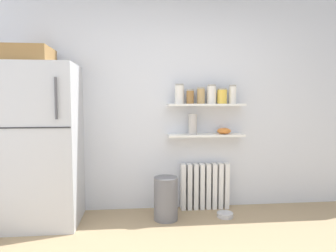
{
  "coord_description": "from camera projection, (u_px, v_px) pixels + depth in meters",
  "views": [
    {
      "loc": [
        -0.52,
        -1.67,
        1.31
      ],
      "look_at": [
        -0.18,
        1.6,
        1.05
      ],
      "focal_mm": 32.47,
      "sensor_mm": 36.0,
      "label": 1
    }
  ],
  "objects": [
    {
      "name": "radiator",
      "position": [
        205.0,
        186.0,
        3.72
      ],
      "size": [
        0.59,
        0.12,
        0.56
      ],
      "color": "white",
      "rests_on": "ground_plane"
    },
    {
      "name": "refrigerator",
      "position": [
        43.0,
        141.0,
        3.23
      ],
      "size": [
        0.74,
        0.7,
        1.88
      ],
      "color": "#B7BABF",
      "rests_on": "ground_plane"
    },
    {
      "name": "trash_bin",
      "position": [
        166.0,
        198.0,
        3.37
      ],
      "size": [
        0.27,
        0.27,
        0.48
      ],
      "primitive_type": "cylinder",
      "color": "slate",
      "rests_on": "ground_plane"
    },
    {
      "name": "storage_jar_3",
      "position": [
        212.0,
        94.0,
        3.61
      ],
      "size": [
        0.11,
        0.11,
        0.23
      ],
      "color": "silver",
      "rests_on": "wall_shelf_upper"
    },
    {
      "name": "vase",
      "position": [
        193.0,
        124.0,
        3.62
      ],
      "size": [
        0.1,
        0.1,
        0.25
      ],
      "primitive_type": "cylinder",
      "color": "#B2ADA8",
      "rests_on": "wall_shelf_lower"
    },
    {
      "name": "wall_shelf_lower",
      "position": [
        206.0,
        135.0,
        3.64
      ],
      "size": [
        0.91,
        0.22,
        0.02
      ],
      "primitive_type": "cube",
      "color": "white"
    },
    {
      "name": "storage_jar_4",
      "position": [
        222.0,
        96.0,
        3.62
      ],
      "size": [
        0.12,
        0.12,
        0.19
      ],
      "color": "yellow",
      "rests_on": "wall_shelf_upper"
    },
    {
      "name": "shelf_bowl",
      "position": [
        224.0,
        131.0,
        3.66
      ],
      "size": [
        0.17,
        0.17,
        0.07
      ],
      "primitive_type": "ellipsoid",
      "color": "orange",
      "rests_on": "wall_shelf_lower"
    },
    {
      "name": "storage_jar_5",
      "position": [
        233.0,
        94.0,
        3.64
      ],
      "size": [
        0.09,
        0.09,
        0.22
      ],
      "color": "silver",
      "rests_on": "wall_shelf_upper"
    },
    {
      "name": "storage_jar_0",
      "position": [
        179.0,
        94.0,
        3.57
      ],
      "size": [
        0.11,
        0.11,
        0.23
      ],
      "color": "silver",
      "rests_on": "wall_shelf_upper"
    },
    {
      "name": "storage_jar_1",
      "position": [
        190.0,
        97.0,
        3.59
      ],
      "size": [
        0.09,
        0.09,
        0.17
      ],
      "color": "olive",
      "rests_on": "wall_shelf_upper"
    },
    {
      "name": "back_wall",
      "position": [
        179.0,
        103.0,
        3.74
      ],
      "size": [
        7.04,
        0.1,
        2.6
      ],
      "primitive_type": "cube",
      "color": "silver",
      "rests_on": "ground_plane"
    },
    {
      "name": "pet_food_bowl",
      "position": [
        225.0,
        215.0,
        3.46
      ],
      "size": [
        0.18,
        0.18,
        0.05
      ],
      "primitive_type": "cylinder",
      "color": "#B7B7BC",
      "rests_on": "ground_plane"
    },
    {
      "name": "storage_jar_2",
      "position": [
        201.0,
        96.0,
        3.6
      ],
      "size": [
        0.09,
        0.09,
        0.2
      ],
      "color": "tan",
      "rests_on": "wall_shelf_upper"
    },
    {
      "name": "wall_shelf_upper",
      "position": [
        206.0,
        105.0,
        3.61
      ],
      "size": [
        0.91,
        0.22,
        0.02
      ],
      "primitive_type": "cube",
      "color": "white"
    }
  ]
}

